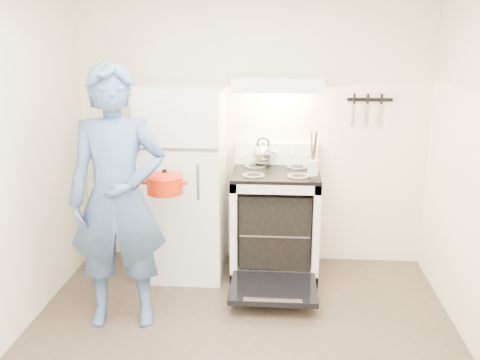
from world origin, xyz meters
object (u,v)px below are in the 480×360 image
refrigerator (184,182)px  dutch_oven (165,185)px  stove_body (275,224)px  tea_kettle (263,152)px  person (118,199)px

refrigerator → dutch_oven: 0.67m
stove_body → dutch_oven: dutch_oven is taller
tea_kettle → person: person is taller
stove_body → person: bearing=-140.0°
person → dutch_oven: person is taller
tea_kettle → dutch_oven: size_ratio=0.75×
refrigerator → person: person is taller
refrigerator → dutch_oven: bearing=-92.5°
tea_kettle → person: (-1.00, -1.17, -0.11)m
person → dutch_oven: (0.29, 0.27, 0.03)m
refrigerator → tea_kettle: refrigerator is taller
stove_body → person: (-1.13, -0.95, 0.51)m
tea_kettle → dutch_oven: 1.15m
stove_body → dutch_oven: 1.21m
stove_body → dutch_oven: bearing=-141.1°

